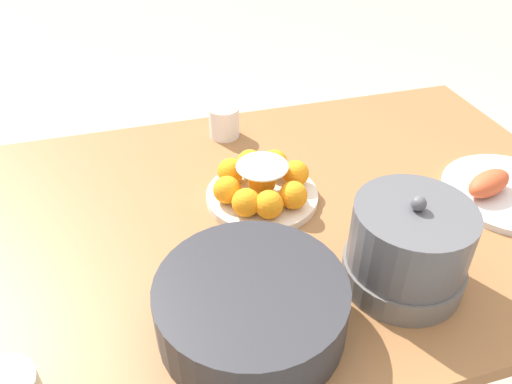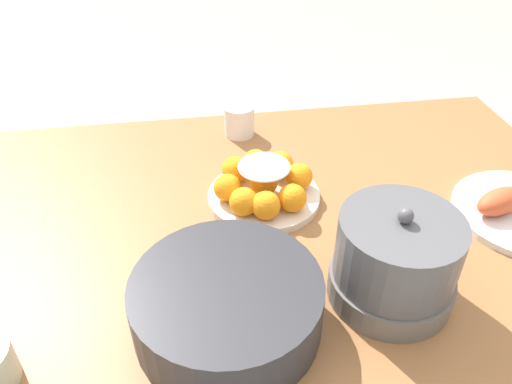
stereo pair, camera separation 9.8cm
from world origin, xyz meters
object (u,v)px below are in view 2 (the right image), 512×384
cup_near (239,120)px  warming_pot (395,260)px  dining_table (248,252)px  serving_bowl (227,303)px  cake_plate (263,186)px

cup_near → warming_pot: warming_pot is taller
dining_table → serving_bowl: 0.30m
dining_table → serving_bowl: bearing=75.1°
cake_plate → warming_pot: (-0.16, 0.28, 0.04)m
warming_pot → serving_bowl: bearing=4.5°
cake_plate → warming_pot: 0.33m
serving_bowl → warming_pot: bearing=-175.5°
dining_table → cup_near: bearing=-94.5°
cake_plate → serving_bowl: size_ratio=0.80×
dining_table → warming_pot: warming_pot is taller
serving_bowl → cup_near: bearing=-99.2°
dining_table → warming_pot: 0.35m
dining_table → warming_pot: (-0.20, 0.23, 0.17)m
cake_plate → cup_near: 0.27m
cake_plate → serving_bowl: (0.11, 0.30, 0.01)m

